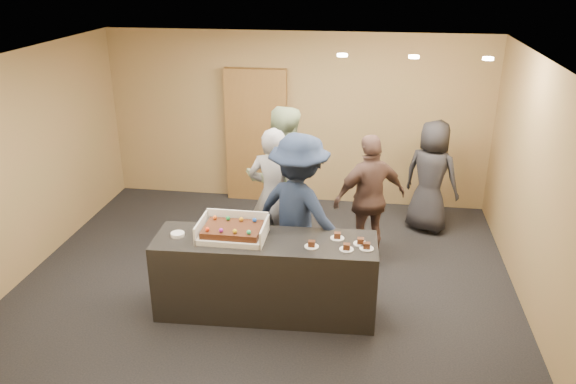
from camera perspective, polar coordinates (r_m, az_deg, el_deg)
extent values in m
plane|color=black|center=(7.14, -2.01, -8.46)|extent=(6.00, 6.00, 0.00)
plane|color=white|center=(6.20, -2.35, 13.47)|extent=(6.00, 6.00, 0.00)
cube|color=#A77F51|center=(8.90, 0.81, 7.40)|extent=(6.00, 0.04, 2.70)
cube|color=#A77F51|center=(4.37, -8.29, -9.94)|extent=(6.00, 0.04, 2.70)
cube|color=#A77F51|center=(7.67, -24.81, 2.75)|extent=(0.04, 5.00, 2.70)
cube|color=#A77F51|center=(6.70, 23.93, 0.21)|extent=(0.04, 5.00, 2.70)
cube|color=black|center=(6.26, -2.29, -8.52)|extent=(2.43, 0.81, 0.90)
cube|color=brown|center=(8.99, -3.23, 5.68)|extent=(0.97, 0.15, 2.14)
cube|color=white|center=(6.09, -5.63, -4.37)|extent=(0.70, 0.49, 0.06)
cube|color=white|center=(6.15, -8.83, -3.57)|extent=(0.02, 0.49, 0.19)
cube|color=white|center=(5.99, -2.40, -4.05)|extent=(0.02, 0.49, 0.19)
cube|color=white|center=(6.27, -5.13, -2.75)|extent=(0.70, 0.02, 0.21)
cube|color=#3D1A0D|center=(6.06, -5.66, -3.82)|extent=(0.61, 0.42, 0.07)
sphere|color=orange|center=(6.22, -7.44, -2.58)|extent=(0.05, 0.05, 0.05)
sphere|color=#178F3D|center=(6.19, -6.11, -2.67)|extent=(0.05, 0.05, 0.05)
sphere|color=orange|center=(6.15, -4.77, -2.77)|extent=(0.05, 0.05, 0.05)
sphere|color=blue|center=(6.12, -3.42, -2.86)|extent=(0.05, 0.05, 0.05)
sphere|color=red|center=(5.97, -8.20, -3.77)|extent=(0.05, 0.05, 0.05)
sphere|color=purple|center=(5.93, -6.82, -3.88)|extent=(0.05, 0.05, 0.05)
sphere|color=gold|center=(5.89, -5.42, -3.99)|extent=(0.05, 0.05, 0.05)
sphere|color=#25BD74|center=(5.86, -4.01, -4.09)|extent=(0.05, 0.05, 0.05)
cylinder|color=white|center=(6.22, -11.15, -4.24)|extent=(0.15, 0.15, 0.04)
cylinder|color=white|center=(5.89, 2.41, -5.55)|extent=(0.15, 0.15, 0.01)
cube|color=#3D1A0D|center=(5.88, 2.42, -5.26)|extent=(0.07, 0.06, 0.06)
cylinder|color=white|center=(6.08, 5.03, -4.69)|extent=(0.15, 0.15, 0.01)
cube|color=#3D1A0D|center=(6.06, 5.04, -4.40)|extent=(0.07, 0.06, 0.06)
cylinder|color=white|center=(5.86, 5.96, -5.82)|extent=(0.15, 0.15, 0.01)
cube|color=#3D1A0D|center=(5.85, 5.98, -5.52)|extent=(0.07, 0.06, 0.06)
cylinder|color=white|center=(5.99, 7.37, -5.22)|extent=(0.15, 0.15, 0.01)
cube|color=#3D1A0D|center=(5.98, 7.38, -4.93)|extent=(0.07, 0.06, 0.06)
cylinder|color=white|center=(5.91, 7.98, -5.69)|extent=(0.15, 0.15, 0.01)
cube|color=#3D1A0D|center=(5.89, 8.00, -5.40)|extent=(0.07, 0.06, 0.06)
imported|color=gray|center=(7.12, -1.45, -0.42)|extent=(0.71, 0.52, 1.80)
imported|color=#90A379|center=(7.40, -0.62, 1.26)|extent=(1.05, 0.86, 1.98)
imported|color=#19243D|center=(6.52, 1.15, -2.14)|extent=(1.42, 1.20, 1.91)
imported|color=brown|center=(7.26, 8.31, -0.64)|extent=(1.07, 0.83, 1.69)
imported|color=#242328|center=(8.23, 14.34, 1.53)|extent=(0.95, 0.84, 1.64)
cylinder|color=#FFEAC6|center=(6.59, 5.53, 13.68)|extent=(0.12, 0.12, 0.03)
cylinder|color=#FFEAC6|center=(6.60, 12.67, 13.26)|extent=(0.12, 0.12, 0.03)
cylinder|color=#FFEAC6|center=(6.70, 19.66, 12.65)|extent=(0.12, 0.12, 0.03)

